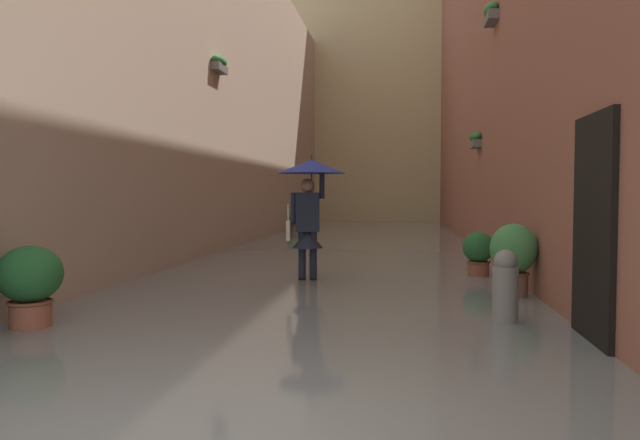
% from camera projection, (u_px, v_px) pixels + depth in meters
% --- Properties ---
extents(ground_plane, '(64.75, 64.75, 0.00)m').
position_uv_depth(ground_plane, '(355.00, 248.00, 15.83)').
color(ground_plane, slate).
extents(flood_water, '(6.86, 31.90, 0.07)m').
position_uv_depth(flood_water, '(355.00, 246.00, 15.82)').
color(flood_water, slate).
rests_on(flood_water, ground_plane).
extents(building_facade_right, '(2.04, 29.90, 8.79)m').
position_uv_depth(building_facade_right, '(212.00, 85.00, 16.16)').
color(building_facade_right, tan).
rests_on(building_facade_right, ground_plane).
extents(building_facade_far, '(9.66, 1.80, 13.03)m').
position_uv_depth(building_facade_far, '(378.00, 91.00, 29.23)').
color(building_facade_far, tan).
rests_on(building_facade_far, ground_plane).
extents(person_wading, '(1.10, 1.10, 2.06)m').
position_uv_depth(person_wading, '(310.00, 191.00, 9.49)').
color(person_wading, black).
rests_on(person_wading, ground_plane).
extents(potted_plant_near_left, '(0.53, 0.53, 0.80)m').
position_uv_depth(potted_plant_near_left, '(478.00, 252.00, 10.01)').
color(potted_plant_near_left, brown).
rests_on(potted_plant_near_left, ground_plane).
extents(potted_plant_far_right, '(0.66, 0.66, 0.91)m').
position_uv_depth(potted_plant_far_right, '(30.00, 282.00, 6.14)').
color(potted_plant_far_right, '#9E563D').
rests_on(potted_plant_far_right, ground_plane).
extents(potted_plant_near_right, '(0.64, 0.64, 0.91)m').
position_uv_depth(potted_plant_near_right, '(296.00, 218.00, 22.33)').
color(potted_plant_near_right, brown).
rests_on(potted_plant_near_right, ground_plane).
extents(potted_plant_far_left, '(0.63, 0.63, 1.05)m').
position_uv_depth(potted_plant_far_left, '(513.00, 256.00, 8.00)').
color(potted_plant_far_left, brown).
rests_on(potted_plant_far_left, ground_plane).
extents(mooring_bollard, '(0.28, 0.28, 0.85)m').
position_uv_depth(mooring_bollard, '(505.00, 289.00, 6.40)').
color(mooring_bollard, gray).
rests_on(mooring_bollard, ground_plane).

